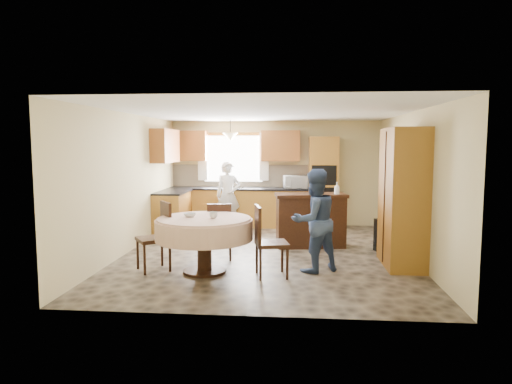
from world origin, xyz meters
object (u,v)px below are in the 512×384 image
object	(u,v)px
oven_tower	(323,182)
chair_left	(159,233)
person_dining	(314,221)
sideboard	(311,222)
dining_table	(204,230)
chair_back	(219,229)
chair_right	(266,238)
person_sink	(228,195)
cupboard	(403,198)

from	to	relation	value
oven_tower	chair_left	world-z (taller)	oven_tower
person_dining	oven_tower	bearing A→B (deg)	-127.26
sideboard	dining_table	size ratio (longest dim) A/B	0.91
chair_back	chair_right	world-z (taller)	chair_right
oven_tower	person_sink	size ratio (longest dim) A/B	1.36
cupboard	dining_table	world-z (taller)	cupboard
chair_left	person_sink	world-z (taller)	person_sink
chair_right	chair_left	bearing A→B (deg)	69.55
chair_back	person_dining	distance (m)	1.68
sideboard	chair_right	distance (m)	2.19
cupboard	chair_left	distance (m)	3.89
sideboard	cupboard	distance (m)	1.99
cupboard	chair_right	bearing A→B (deg)	-159.31
person_sink	person_dining	world-z (taller)	person_dining
sideboard	person_dining	size ratio (longest dim) A/B	0.85
chair_right	oven_tower	bearing A→B (deg)	-27.18
cupboard	dining_table	bearing A→B (deg)	-167.77
dining_table	cupboard	bearing A→B (deg)	12.23
dining_table	sideboard	bearing A→B (deg)	49.17
sideboard	person_sink	world-z (taller)	person_sink
chair_back	person_sink	size ratio (longest dim) A/B	0.62
chair_left	cupboard	bearing A→B (deg)	64.27
chair_right	person_sink	world-z (taller)	person_sink
chair_back	person_sink	world-z (taller)	person_sink
cupboard	chair_back	xyz separation A→B (m)	(-2.98, 0.11, -0.57)
dining_table	chair_back	xyz separation A→B (m)	(0.10, 0.78, -0.12)
oven_tower	person_dining	xyz separation A→B (m)	(-0.35, -3.76, -0.27)
chair_left	chair_right	bearing A→B (deg)	47.90
chair_left	chair_back	size ratio (longest dim) A/B	1.09
chair_left	person_sink	bearing A→B (deg)	136.45
sideboard	cupboard	bearing A→B (deg)	-49.97
oven_tower	chair_right	xyz separation A→B (m)	(-1.06, -4.11, -0.48)
person_sink	dining_table	bearing A→B (deg)	-105.15
chair_right	person_sink	bearing A→B (deg)	4.01
chair_left	person_dining	size ratio (longest dim) A/B	0.67
person_sink	chair_back	bearing A→B (deg)	-102.38
dining_table	chair_right	bearing A→B (deg)	-8.33
person_dining	chair_left	bearing A→B (deg)	-28.98
dining_table	person_sink	xyz separation A→B (m)	(-0.17, 3.58, 0.12)
cupboard	person_sink	world-z (taller)	cupboard
chair_left	chair_right	xyz separation A→B (m)	(1.68, -0.23, -0.00)
cupboard	person_dining	world-z (taller)	cupboard
cupboard	chair_back	distance (m)	3.04
oven_tower	person_sink	world-z (taller)	oven_tower
oven_tower	chair_right	world-z (taller)	oven_tower
oven_tower	chair_left	size ratio (longest dim) A/B	2.01
dining_table	person_sink	size ratio (longest dim) A/B	0.94
chair_left	person_dining	distance (m)	2.41
oven_tower	person_dining	bearing A→B (deg)	-95.32
chair_back	person_sink	bearing A→B (deg)	-93.91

